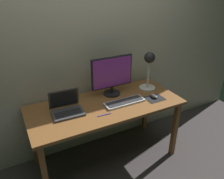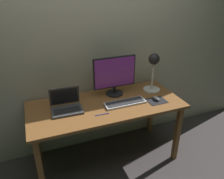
% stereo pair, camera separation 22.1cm
% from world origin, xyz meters
% --- Properties ---
extents(ground_plane, '(4.80, 4.80, 0.00)m').
position_xyz_m(ground_plane, '(0.00, 0.00, 0.00)').
color(ground_plane, '#383333').
rests_on(ground_plane, ground).
extents(back_wall, '(4.80, 0.06, 2.60)m').
position_xyz_m(back_wall, '(0.00, 0.40, 1.30)').
color(back_wall, '#B2A893').
rests_on(back_wall, ground).
extents(desk, '(1.60, 0.70, 0.74)m').
position_xyz_m(desk, '(0.00, 0.00, 0.66)').
color(desk, brown).
rests_on(desk, ground).
extents(monitor, '(0.48, 0.19, 0.44)m').
position_xyz_m(monitor, '(0.16, 0.17, 0.98)').
color(monitor, black).
rests_on(monitor, desk).
extents(keyboard_main, '(0.44, 0.14, 0.03)m').
position_xyz_m(keyboard_main, '(0.19, -0.07, 0.75)').
color(keyboard_main, silver).
rests_on(keyboard_main, desk).
extents(laptop, '(0.31, 0.25, 0.22)m').
position_xyz_m(laptop, '(-0.40, 0.04, 0.80)').
color(laptop, '#38383A').
rests_on(laptop, desk).
extents(desk_lamp, '(0.19, 0.19, 0.44)m').
position_xyz_m(desk_lamp, '(0.61, 0.11, 1.03)').
color(desk_lamp, beige).
rests_on(desk_lamp, desk).
extents(mousepad, '(0.20, 0.16, 0.00)m').
position_xyz_m(mousepad, '(0.53, -0.14, 0.74)').
color(mousepad, black).
rests_on(mousepad, desk).
extents(mouse, '(0.06, 0.10, 0.03)m').
position_xyz_m(mouse, '(0.53, -0.12, 0.76)').
color(mouse, '#38383A').
rests_on(mouse, mousepad).
extents(pen, '(0.14, 0.01, 0.01)m').
position_xyz_m(pen, '(-0.11, -0.19, 0.74)').
color(pen, '#2633A5').
rests_on(pen, desk).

